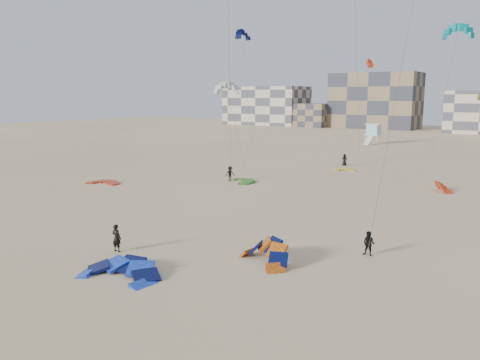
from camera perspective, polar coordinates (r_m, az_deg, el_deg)
The scene contains 19 objects.
ground at distance 32.96m, azimuth -13.29°, elevation -8.12°, with size 320.00×320.00×0.00m, color beige.
kite_ground_blue at distance 28.23m, azimuth -14.53°, elevation -11.31°, with size 5.01×5.11×1.34m, color blue, non-canonical shape.
kite_ground_orange at distance 29.51m, azimuth 3.01°, elevation -10.03°, with size 3.85×3.17×2.31m, color orange, non-canonical shape.
kite_ground_red at distance 58.03m, azimuth -16.27°, elevation -0.41°, with size 3.67×3.89×0.44m, color #E54417, non-canonical shape.
kite_ground_green at distance 56.75m, azimuth 0.37°, elevation -0.23°, with size 3.68×3.90×0.44m, color #318515, non-canonical shape.
kite_ground_red_far at distance 55.69m, azimuth 23.48°, elevation -1.27°, with size 2.88×2.43×1.79m, color #E54417, non-canonical shape.
kite_ground_yellow at distance 66.98m, azimuth 12.65°, elevation 1.11°, with size 2.73×2.85×0.57m, color #F2FF29, non-canonical shape.
kitesurfer_main at distance 32.29m, azimuth -14.82°, elevation -6.84°, with size 0.68×0.45×1.87m, color black.
kitesurfer_b at distance 31.56m, azimuth 15.43°, elevation -7.50°, with size 0.79×0.61×1.62m, color black.
kitesurfer_c at distance 57.18m, azimuth -1.22°, elevation 0.77°, with size 1.18×0.68×1.83m, color black.
kitesurfer_e at distance 71.97m, azimuth 12.61°, elevation 2.42°, with size 0.86×0.56×1.75m, color black.
kite_fly_grey at distance 61.21m, azimuth -1.61°, elevation 11.00°, with size 5.37×4.51×11.46m.
kite_fly_navy at distance 85.50m, azimuth 0.33°, elevation 17.19°, with size 6.98×6.35×21.11m.
kite_fly_teal_b at distance 75.55m, azimuth 25.02°, elevation 15.94°, with size 4.70×4.04×19.23m.
kite_fly_red at distance 85.88m, azimuth 15.53°, elevation 13.50°, with size 3.98×4.81×16.13m.
lifeguard_tower_far at distance 107.40m, azimuth 15.94°, elevation 5.43°, with size 3.18×6.04×4.42m.
condo_west_a at distance 177.39m, azimuth 3.20°, elevation 9.02°, with size 30.00×15.00×14.00m, color beige.
condo_west_b at distance 163.67m, azimuth 16.12°, elevation 9.26°, with size 28.00×14.00×18.00m, color #826C4E.
condo_fill_left at distance 165.98m, azimuth 8.75°, elevation 7.82°, with size 12.00×10.00×8.00m, color #826C4E.
Camera 1 is at (23.62, -20.64, 10.13)m, focal length 35.00 mm.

